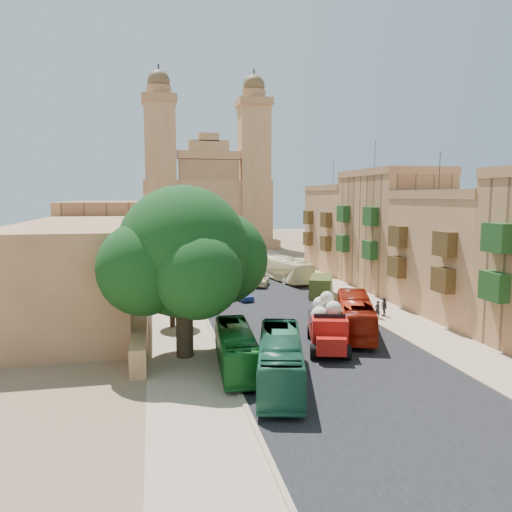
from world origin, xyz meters
name	(u,v)px	position (x,y,z in m)	size (l,w,h in m)	color
ground	(340,366)	(0.00, 0.00, 0.00)	(260.00, 260.00, 0.00)	brown
road_surface	(249,285)	(0.00, 30.00, 0.01)	(14.00, 140.00, 0.01)	black
sidewalk_east	(323,282)	(9.50, 30.00, 0.01)	(5.00, 140.00, 0.01)	#9F8368
sidewalk_west	(171,288)	(-9.50, 30.00, 0.01)	(5.00, 140.00, 0.01)	#9F8368
kerb_east	(304,282)	(7.00, 30.00, 0.06)	(0.25, 140.00, 0.12)	#9F8368
kerb_west	(192,286)	(-7.00, 30.00, 0.06)	(0.25, 140.00, 0.12)	#9F8368
townhouse_b	(463,253)	(15.95, 11.00, 5.66)	(9.00, 14.00, 14.90)	#AA764D
townhouse_c	(391,229)	(15.95, 25.00, 6.91)	(9.00, 14.00, 17.40)	#B57E52
townhouse_d	(345,228)	(15.95, 39.00, 6.16)	(9.00, 14.00, 15.90)	#AA764D
west_wall	(143,298)	(-12.50, 20.00, 0.90)	(1.00, 40.00, 1.80)	#AA764D
west_building_low	(79,269)	(-18.00, 18.00, 4.20)	(10.00, 28.00, 8.40)	#976642
west_building_mid	(105,237)	(-18.00, 44.00, 5.00)	(10.00, 22.00, 10.00)	#B57E52
church	(206,202)	(0.00, 78.61, 9.52)	(28.00, 22.50, 36.30)	#AA764D
ficus_tree	(185,256)	(-9.40, 4.01, 6.80)	(11.50, 10.58, 11.50)	#322619
street_tree_a	(172,287)	(-10.00, 12.00, 3.29)	(3.19, 3.19, 4.91)	#322619
street_tree_b	(167,270)	(-10.00, 24.00, 3.04)	(2.96, 2.96, 4.54)	#322619
street_tree_c	(164,251)	(-10.00, 36.00, 3.73)	(3.62, 3.62, 5.56)	#322619
street_tree_d	(162,245)	(-10.00, 48.00, 3.28)	(3.19, 3.19, 4.91)	#322619
red_truck	(328,324)	(0.54, 3.76, 1.72)	(4.18, 7.07, 3.91)	#B5140D
olive_pickup	(321,287)	(6.24, 21.49, 1.04)	(4.05, 5.65, 2.14)	#404C1C
bus_green_south	(280,360)	(-4.46, -2.13, 1.42)	(2.39, 10.21, 2.85)	#1E5C3F
bus_green_north	(236,348)	(-6.50, 1.00, 1.27)	(2.14, 9.13, 2.54)	#156620
bus_red_east	(355,315)	(4.00, 7.00, 1.45)	(2.44, 10.42, 2.90)	maroon
bus_cream_east	(285,269)	(4.99, 31.68, 1.51)	(2.54, 10.84, 3.02)	#FBEDB8
car_blue_a	(241,294)	(-2.57, 21.17, 0.61)	(1.44, 3.57, 1.22)	#3C61B8
car_white_a	(208,277)	(-4.65, 33.21, 0.59)	(1.26, 3.60, 1.19)	white
car_cream	(259,281)	(1.00, 28.99, 0.64)	(2.14, 4.63, 1.29)	#F8EBBF
car_dkblue	(200,264)	(-4.50, 45.64, 0.64)	(1.78, 4.39, 1.27)	#17264A
car_white_b	(243,271)	(0.50, 36.86, 0.64)	(1.50, 3.73, 1.27)	silver
car_blue_b	(194,254)	(-4.45, 58.24, 0.64)	(1.36, 3.90, 1.28)	#3F69B9
pedestrian_a	(377,310)	(7.85, 11.11, 0.80)	(0.58, 0.38, 1.60)	black
pedestrian_c	(384,307)	(8.77, 11.72, 0.87)	(1.02, 0.42, 1.74)	#3C3C3D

